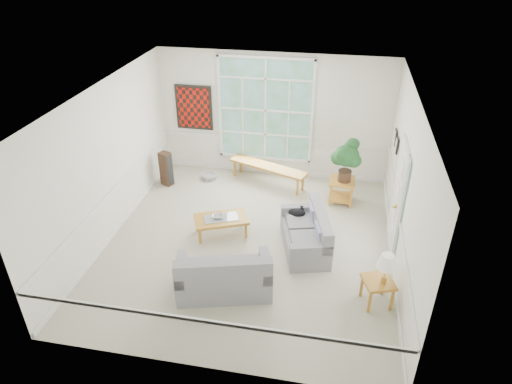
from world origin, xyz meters
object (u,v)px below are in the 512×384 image
loveseat_right (305,231)px  end_table (341,191)px  coffee_table (221,226)px  side_table (377,292)px  loveseat_front (224,270)px

loveseat_right → end_table: bearing=56.4°
coffee_table → side_table: size_ratio=2.20×
loveseat_right → side_table: loveseat_right is taller
coffee_table → loveseat_front: bearing=-97.3°
end_table → side_table: end_table is taller
loveseat_right → loveseat_front: size_ratio=0.94×
loveseat_right → side_table: (1.30, -1.26, -0.16)m
loveseat_right → coffee_table: (-1.68, 0.14, -0.20)m
loveseat_front → coffee_table: loveseat_front is taller
coffee_table → end_table: end_table is taller
coffee_table → side_table: side_table is taller
loveseat_front → end_table: 3.78m
loveseat_right → loveseat_front: bearing=-145.3°
side_table → end_table: bearing=102.0°
side_table → loveseat_right: bearing=135.8°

